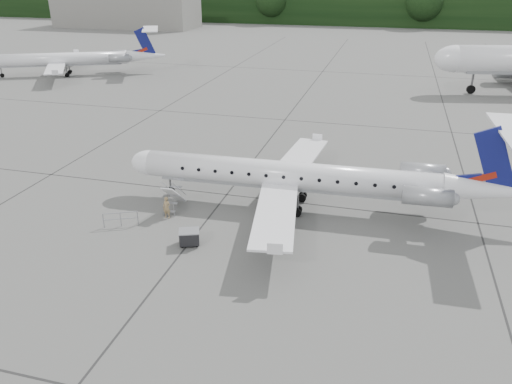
% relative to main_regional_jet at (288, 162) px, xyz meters
% --- Properties ---
extents(ground, '(320.00, 320.00, 0.00)m').
position_rel_main_regional_jet_xyz_m(ground, '(1.62, -6.52, -3.37)').
color(ground, slate).
rests_on(ground, ground).
extents(treeline, '(260.00, 4.00, 8.00)m').
position_rel_main_regional_jet_xyz_m(treeline, '(1.62, 123.48, 0.63)').
color(treeline, black).
rests_on(treeline, ground).
extents(terminal_building, '(40.00, 14.00, 10.00)m').
position_rel_main_regional_jet_xyz_m(terminal_building, '(-68.38, 103.48, 1.63)').
color(terminal_building, slate).
rests_on(terminal_building, ground).
extents(main_regional_jet, '(26.99, 19.90, 6.75)m').
position_rel_main_regional_jet_xyz_m(main_regional_jet, '(0.00, 0.00, 0.00)').
color(main_regional_jet, white).
rests_on(main_regional_jet, ground).
extents(airstair, '(0.94, 2.51, 2.12)m').
position_rel_main_regional_jet_xyz_m(airstair, '(-7.58, -2.51, -2.32)').
color(airstair, white).
rests_on(airstair, ground).
extents(passenger, '(0.60, 0.43, 1.53)m').
position_rel_main_regional_jet_xyz_m(passenger, '(-7.53, -3.90, -2.61)').
color(passenger, '#9A7E54').
rests_on(passenger, ground).
extents(safety_railing, '(2.02, 1.01, 1.00)m').
position_rel_main_regional_jet_xyz_m(safety_railing, '(-9.96, -5.84, -2.87)').
color(safety_railing, gray).
rests_on(safety_railing, ground).
extents(baggage_cart, '(1.47, 1.34, 1.04)m').
position_rel_main_regional_jet_xyz_m(baggage_cart, '(-4.69, -6.89, -2.86)').
color(baggage_cart, black).
rests_on(baggage_cart, ground).
extents(bg_regional_left, '(32.29, 28.68, 7.00)m').
position_rel_main_regional_jet_xyz_m(bg_regional_left, '(-44.23, 37.28, 0.12)').
color(bg_regional_left, white).
rests_on(bg_regional_left, ground).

